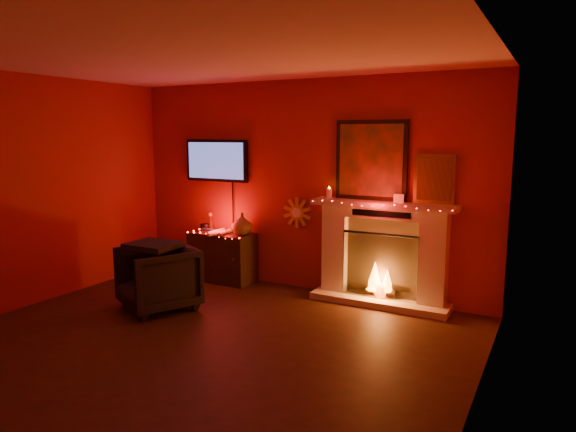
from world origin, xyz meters
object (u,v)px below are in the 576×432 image
at_px(fireplace, 382,244).
at_px(tv, 217,161).
at_px(console_table, 224,253).
at_px(sunburst_clock, 297,213).
at_px(armchair, 158,278).

xyz_separation_m(fireplace, tv, (-2.44, 0.06, 0.92)).
bearing_deg(console_table, sunburst_clock, 12.07).
height_order(fireplace, tv, fireplace).
bearing_deg(console_table, armchair, -89.53).
height_order(tv, console_table, tv).
distance_m(tv, sunburst_clock, 1.41).
relative_size(console_table, armchair, 1.20).
xyz_separation_m(sunburst_clock, console_table, (-1.02, -0.22, -0.61)).
distance_m(sunburst_clock, console_table, 1.21).
xyz_separation_m(fireplace, console_table, (-2.21, -0.13, -0.34)).
relative_size(tv, console_table, 1.28).
relative_size(sunburst_clock, console_table, 0.41).
bearing_deg(sunburst_clock, console_table, -167.93).
distance_m(tv, console_table, 1.30).
bearing_deg(console_table, fireplace, 3.30).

